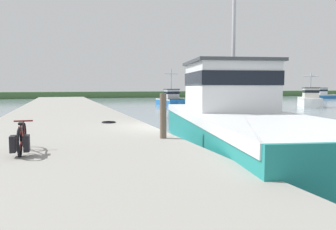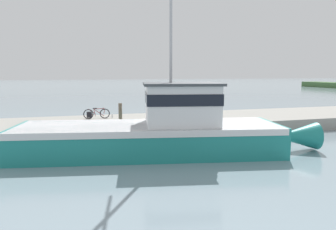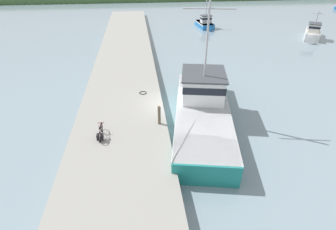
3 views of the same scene
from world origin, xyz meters
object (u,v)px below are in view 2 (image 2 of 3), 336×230
(mooring_post, at_px, (120,115))
(bicycle_touring, at_px, (94,114))
(fishing_boat_main, at_px, (162,129))
(water_bottle_by_bike, at_px, (112,116))

(mooring_post, bearing_deg, bicycle_touring, -162.92)
(fishing_boat_main, relative_size, mooring_post, 10.96)
(mooring_post, bearing_deg, water_bottle_by_bike, 179.43)
(bicycle_touring, relative_size, water_bottle_by_bike, 6.75)
(fishing_boat_main, relative_size, water_bottle_by_bike, 58.10)
(bicycle_touring, xyz_separation_m, water_bottle_by_bike, (-0.26, 1.22, -0.21))
(bicycle_touring, relative_size, mooring_post, 1.27)
(fishing_boat_main, height_order, mooring_post, fishing_boat_main)
(fishing_boat_main, xyz_separation_m, water_bottle_by_bike, (-7.47, -1.46, -0.25))
(mooring_post, xyz_separation_m, water_bottle_by_bike, (-4.10, 0.04, -0.55))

